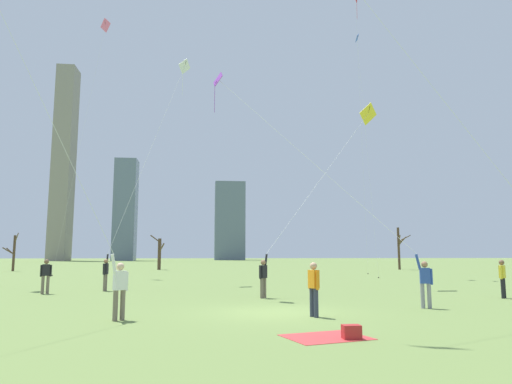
{
  "coord_description": "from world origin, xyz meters",
  "views": [
    {
      "loc": [
        -2.29,
        -15.17,
        1.87
      ],
      "look_at": [
        0.0,
        6.0,
        4.72
      ],
      "focal_mm": 32.59,
      "sensor_mm": 36.0,
      "label": 1
    }
  ],
  "objects_px": {
    "bare_tree_far_right_edge": "(159,252)",
    "distant_kite_high_overhead_blue": "(359,62)",
    "bystander_strolling_midfield": "(46,275)",
    "kite_flyer_midfield_right_purple": "(390,247)",
    "distant_kite_low_near_trees_red": "(356,18)",
    "bare_tree_rightmost": "(399,247)",
    "kite_flyer_midfield_left_orange": "(506,193)",
    "kite_flyer_far_back_white": "(123,227)",
    "kite_flyer_foreground_right_yellow": "(292,231)",
    "distant_kite_drifting_left_pink": "(102,41)",
    "kite_flyer_foreground_left_teal": "(86,213)",
    "bystander_watching_nearby": "(314,286)",
    "bare_tree_left_of_center": "(14,252)",
    "bystander_far_off_by_trees": "(503,277)",
    "picnic_spot": "(340,334)"
  },
  "relations": [
    {
      "from": "kite_flyer_midfield_left_orange",
      "to": "distant_kite_high_overhead_blue",
      "type": "xyz_separation_m",
      "value": [
        4.07,
        24.72,
        15.05
      ]
    },
    {
      "from": "kite_flyer_midfield_right_purple",
      "to": "distant_kite_low_near_trees_red",
      "type": "relative_size",
      "value": 0.41
    },
    {
      "from": "kite_flyer_far_back_white",
      "to": "bystander_far_off_by_trees",
      "type": "bearing_deg",
      "value": -22.16
    },
    {
      "from": "bystander_strolling_midfield",
      "to": "bare_tree_rightmost",
      "type": "bearing_deg",
      "value": 45.56
    },
    {
      "from": "picnic_spot",
      "to": "kite_flyer_foreground_right_yellow",
      "type": "bearing_deg",
      "value": 84.8
    },
    {
      "from": "bare_tree_left_of_center",
      "to": "bare_tree_rightmost",
      "type": "bearing_deg",
      "value": 0.36
    },
    {
      "from": "bystander_watching_nearby",
      "to": "bare_tree_left_of_center",
      "type": "height_order",
      "value": "bare_tree_left_of_center"
    },
    {
      "from": "bystander_strolling_midfield",
      "to": "bystander_far_off_by_trees",
      "type": "distance_m",
      "value": 20.63
    },
    {
      "from": "kite_flyer_foreground_right_yellow",
      "to": "bare_tree_left_of_center",
      "type": "xyz_separation_m",
      "value": [
        -25.28,
        33.31,
        -0.84
      ]
    },
    {
      "from": "distant_kite_high_overhead_blue",
      "to": "distant_kite_drifting_left_pink",
      "type": "xyz_separation_m",
      "value": [
        -23.15,
        3.69,
        2.53
      ]
    },
    {
      "from": "bare_tree_far_right_edge",
      "to": "bare_tree_rightmost",
      "type": "relative_size",
      "value": 0.82
    },
    {
      "from": "bystander_watching_nearby",
      "to": "bare_tree_rightmost",
      "type": "bearing_deg",
      "value": 63.6
    },
    {
      "from": "kite_flyer_far_back_white",
      "to": "distant_kite_drifting_left_pink",
      "type": "xyz_separation_m",
      "value": [
        -5.27,
        15.96,
        18.04
      ]
    },
    {
      "from": "bystander_strolling_midfield",
      "to": "distant_kite_drifting_left_pink",
      "type": "xyz_separation_m",
      "value": [
        -2.25,
        18.62,
        20.45
      ]
    },
    {
      "from": "bystander_strolling_midfield",
      "to": "bare_tree_rightmost",
      "type": "height_order",
      "value": "bare_tree_rightmost"
    },
    {
      "from": "kite_flyer_foreground_left_teal",
      "to": "bare_tree_rightmost",
      "type": "relative_size",
      "value": 2.78
    },
    {
      "from": "kite_flyer_far_back_white",
      "to": "distant_kite_drifting_left_pink",
      "type": "relative_size",
      "value": 0.66
    },
    {
      "from": "kite_flyer_midfield_right_purple",
      "to": "distant_kite_high_overhead_blue",
      "type": "distance_m",
      "value": 28.18
    },
    {
      "from": "kite_flyer_foreground_left_teal",
      "to": "distant_kite_low_near_trees_red",
      "type": "distance_m",
      "value": 36.46
    },
    {
      "from": "bystander_watching_nearby",
      "to": "distant_kite_high_overhead_blue",
      "type": "relative_size",
      "value": 0.07
    },
    {
      "from": "kite_flyer_midfield_right_purple",
      "to": "picnic_spot",
      "type": "height_order",
      "value": "kite_flyer_midfield_right_purple"
    },
    {
      "from": "distant_kite_low_near_trees_red",
      "to": "bystander_strolling_midfield",
      "type": "bearing_deg",
      "value": -143.49
    },
    {
      "from": "kite_flyer_midfield_left_orange",
      "to": "distant_kite_low_near_trees_red",
      "type": "height_order",
      "value": "distant_kite_low_near_trees_red"
    },
    {
      "from": "kite_flyer_far_back_white",
      "to": "distant_kite_high_overhead_blue",
      "type": "xyz_separation_m",
      "value": [
        17.87,
        12.28,
        15.5
      ]
    },
    {
      "from": "bystander_far_off_by_trees",
      "to": "bare_tree_far_right_edge",
      "type": "relative_size",
      "value": 0.39
    },
    {
      "from": "kite_flyer_foreground_left_teal",
      "to": "kite_flyer_far_back_white",
      "type": "bearing_deg",
      "value": 95.17
    },
    {
      "from": "kite_flyer_midfield_right_purple",
      "to": "bare_tree_left_of_center",
      "type": "distance_m",
      "value": 47.37
    },
    {
      "from": "kite_flyer_foreground_right_yellow",
      "to": "kite_flyer_foreground_left_teal",
      "type": "bearing_deg",
      "value": -133.0
    },
    {
      "from": "kite_flyer_midfield_right_purple",
      "to": "bare_tree_far_right_edge",
      "type": "distance_m",
      "value": 42.9
    },
    {
      "from": "bystander_strolling_midfield",
      "to": "bare_tree_far_right_edge",
      "type": "xyz_separation_m",
      "value": [
        1.97,
        34.35,
        1.17
      ]
    },
    {
      "from": "bare_tree_far_right_edge",
      "to": "bare_tree_rightmost",
      "type": "xyz_separation_m",
      "value": [
        29.16,
        -2.6,
        0.71
      ]
    },
    {
      "from": "bare_tree_rightmost",
      "to": "distant_kite_low_near_trees_red",
      "type": "bearing_deg",
      "value": -122.12
    },
    {
      "from": "bystander_watching_nearby",
      "to": "bystander_far_off_by_trees",
      "type": "xyz_separation_m",
      "value": [
        9.41,
        4.95,
        0.0
      ]
    },
    {
      "from": "distant_kite_drifting_left_pink",
      "to": "distant_kite_high_overhead_blue",
      "type": "bearing_deg",
      "value": -9.05
    },
    {
      "from": "kite_flyer_midfield_right_purple",
      "to": "distant_kite_high_overhead_blue",
      "type": "bearing_deg",
      "value": 72.91
    },
    {
      "from": "distant_kite_high_overhead_blue",
      "to": "bare_tree_rightmost",
      "type": "distance_m",
      "value": 25.39
    },
    {
      "from": "bystander_far_off_by_trees",
      "to": "picnic_spot",
      "type": "distance_m",
      "value": 12.87
    },
    {
      "from": "bystander_watching_nearby",
      "to": "bare_tree_rightmost",
      "type": "xyz_separation_m",
      "value": [
        20.37,
        41.02,
        1.88
      ]
    },
    {
      "from": "kite_flyer_foreground_right_yellow",
      "to": "distant_kite_drifting_left_pink",
      "type": "distance_m",
      "value": 30.79
    },
    {
      "from": "bare_tree_far_right_edge",
      "to": "distant_kite_high_overhead_blue",
      "type": "bearing_deg",
      "value": -45.74
    },
    {
      "from": "kite_flyer_foreground_left_teal",
      "to": "bystander_strolling_midfield",
      "type": "relative_size",
      "value": 8.8
    },
    {
      "from": "bare_tree_far_right_edge",
      "to": "bystander_far_off_by_trees",
      "type": "bearing_deg",
      "value": -64.8
    },
    {
      "from": "kite_flyer_midfield_left_orange",
      "to": "kite_flyer_midfield_right_purple",
      "type": "distance_m",
      "value": 4.31
    },
    {
      "from": "kite_flyer_midfield_left_orange",
      "to": "kite_flyer_far_back_white",
      "type": "relative_size",
      "value": 1.15
    },
    {
      "from": "kite_flyer_foreground_right_yellow",
      "to": "distant_kite_drifting_left_pink",
      "type": "relative_size",
      "value": 0.46
    },
    {
      "from": "kite_flyer_far_back_white",
      "to": "bare_tree_far_right_edge",
      "type": "xyz_separation_m",
      "value": [
        -1.05,
        31.69,
        -1.25
      ]
    },
    {
      "from": "bystander_watching_nearby",
      "to": "distant_kite_low_near_trees_red",
      "type": "bearing_deg",
      "value": 67.69
    },
    {
      "from": "distant_kite_drifting_left_pink",
      "to": "picnic_spot",
      "type": "distance_m",
      "value": 40.04
    },
    {
      "from": "kite_flyer_far_back_white",
      "to": "bare_tree_rightmost",
      "type": "height_order",
      "value": "kite_flyer_far_back_white"
    },
    {
      "from": "bystander_far_off_by_trees",
      "to": "picnic_spot",
      "type": "height_order",
      "value": "bystander_far_off_by_trees"
    }
  ]
}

